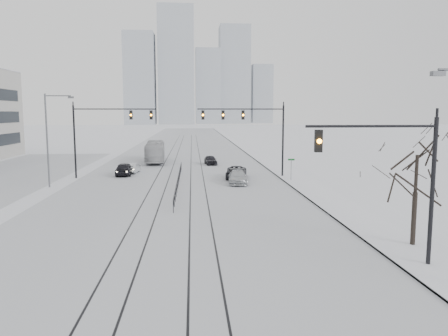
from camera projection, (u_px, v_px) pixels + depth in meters
road at (184, 156)px, 73.02m from camera, size 22.00×260.00×0.02m
sidewalk_east at (264, 155)px, 73.99m from camera, size 5.00×260.00×0.16m
curb at (249, 155)px, 73.82m from camera, size 0.10×260.00×0.12m
tram_rails at (181, 172)px, 53.23m from camera, size 5.30×180.00×0.01m
skyline at (197, 76)px, 280.89m from camera, size 96.00×48.00×72.00m
traffic_mast_near at (399, 171)px, 19.80m from camera, size 6.10×0.37×7.00m
traffic_mast_ne at (253, 126)px, 48.15m from camera, size 9.60×0.37×8.00m
traffic_mast_nw at (102, 128)px, 47.96m from camera, size 9.10×0.37×8.00m
street_light_west at (50, 134)px, 41.81m from camera, size 2.73×0.25×9.00m
bare_tree at (417, 165)px, 22.95m from camera, size 4.40×4.40×6.10m
median_fence at (178, 180)px, 43.28m from camera, size 0.06×24.00×1.00m
street_sign at (291, 166)px, 45.97m from camera, size 0.70×0.06×2.40m
sedan_sb_inner at (125, 169)px, 50.35m from camera, size 1.77×4.37×1.49m
sedan_sb_outer at (133, 168)px, 52.41m from camera, size 1.60×3.84×1.23m
sedan_nb_front at (236, 173)px, 47.94m from camera, size 2.81×5.02×1.32m
sedan_nb_right at (238, 177)px, 44.48m from camera, size 2.19×4.72×1.33m
sedan_nb_far at (211, 160)px, 60.84m from camera, size 1.90×3.85×1.26m
box_truck at (155, 152)px, 63.71m from camera, size 3.09×10.97×3.02m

